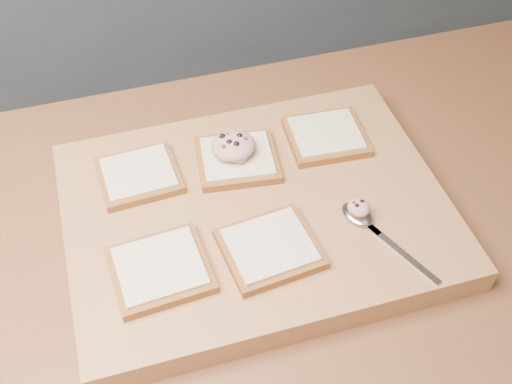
% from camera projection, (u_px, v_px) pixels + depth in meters
% --- Properties ---
extents(back_counter, '(3.60, 0.62, 0.94)m').
position_uv_depth(back_counter, '(93.00, 6.00, 2.16)').
color(back_counter, slate).
rests_on(back_counter, ground).
extents(cutting_board, '(0.55, 0.42, 0.04)m').
position_uv_depth(cutting_board, '(256.00, 213.00, 0.95)').
color(cutting_board, tan).
rests_on(cutting_board, island_counter).
extents(bread_far_left, '(0.12, 0.11, 0.02)m').
position_uv_depth(bread_far_left, '(139.00, 175.00, 0.96)').
color(bread_far_left, '#9D5A28').
rests_on(bread_far_left, cutting_board).
extents(bread_far_center, '(0.13, 0.12, 0.02)m').
position_uv_depth(bread_far_center, '(237.00, 159.00, 0.98)').
color(bread_far_center, '#9D5A28').
rests_on(bread_far_center, cutting_board).
extents(bread_far_right, '(0.13, 0.12, 0.02)m').
position_uv_depth(bread_far_right, '(326.00, 136.00, 1.02)').
color(bread_far_right, '#9D5A28').
rests_on(bread_far_right, cutting_board).
extents(bread_near_left, '(0.13, 0.12, 0.02)m').
position_uv_depth(bread_near_left, '(160.00, 269.00, 0.85)').
color(bread_near_left, '#9D5A28').
rests_on(bread_near_left, cutting_board).
extents(bread_near_center, '(0.14, 0.13, 0.02)m').
position_uv_depth(bread_near_center, '(270.00, 248.00, 0.87)').
color(bread_near_center, '#9D5A28').
rests_on(bread_near_center, cutting_board).
extents(tuna_salad_dollop, '(0.07, 0.06, 0.03)m').
position_uv_depth(tuna_salad_dollop, '(233.00, 145.00, 0.97)').
color(tuna_salad_dollop, tan).
rests_on(tuna_salad_dollop, bread_far_center).
extents(spoon, '(0.09, 0.17, 0.01)m').
position_uv_depth(spoon, '(364.00, 220.00, 0.91)').
color(spoon, silver).
rests_on(spoon, cutting_board).
extents(spoon_salad, '(0.03, 0.03, 0.02)m').
position_uv_depth(spoon_salad, '(359.00, 207.00, 0.90)').
color(spoon_salad, tan).
rests_on(spoon_salad, spoon).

